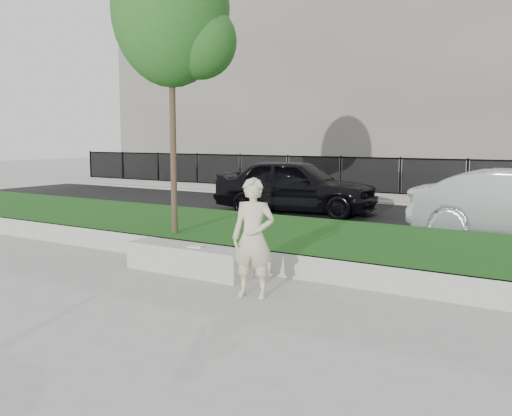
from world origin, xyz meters
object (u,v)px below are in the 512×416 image
Objects in this scene: book at (196,247)px; car_dark at (296,186)px; stone_bench at (188,259)px; young_tree at (175,15)px; man at (253,238)px.

car_dark is at bearing 93.40° from book.
car_dark reaches higher than book.
book reaches higher than stone_bench.
book is at bearing -171.89° from car_dark.
young_tree reaches higher than car_dark.
man is at bearing -163.55° from car_dark.
car_dark is (-3.71, 8.01, -0.00)m from man.
book is at bearing -11.04° from stone_bench.
car_dark is (-2.21, 7.44, 0.37)m from book.
young_tree is 7.25m from car_dark.
man is at bearing -33.93° from book.
stone_bench is 0.48× the size of car_dark.
young_tree is at bearing 125.69° from book.
young_tree is (-1.24, 1.23, 4.36)m from stone_bench.
young_tree is at bearing 135.18° from stone_bench.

